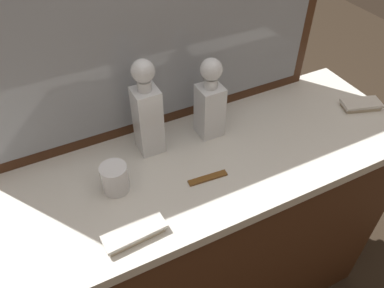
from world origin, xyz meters
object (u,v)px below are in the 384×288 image
Objects in this scene: crystal_decanter_rear at (147,116)px; tortoiseshell_comb at (208,178)px; silver_brush_rear at (135,233)px; crystal_decanter_center at (210,105)px; silver_brush_left at (361,105)px; crystal_tumbler_left at (115,179)px.

tortoiseshell_comb is (0.10, -0.19, -0.12)m from crystal_decanter_rear.
crystal_decanter_center is at bearing 37.17° from silver_brush_rear.
crystal_decanter_center reaches higher than silver_brush_rear.
crystal_decanter_rear is 2.62× the size of tortoiseshell_comb.
crystal_decanter_rear reaches higher than crystal_decanter_center.
silver_brush_left is (0.73, -0.14, -0.11)m from crystal_decanter_rear.
silver_brush_left is at bearing 9.24° from silver_brush_rear.
crystal_decanter_rear is 0.25m from tortoiseshell_comb.
silver_brush_rear reaches higher than tortoiseshell_comb.
crystal_tumbler_left is 0.52× the size of silver_brush_rear.
crystal_decanter_center is 0.55m from silver_brush_left.
crystal_tumbler_left is at bearing 161.57° from tortoiseshell_comb.
silver_brush_left is at bearing -10.55° from crystal_decanter_rear.
crystal_decanter_rear is 0.20m from crystal_decanter_center.
crystal_decanter_center is 1.65× the size of silver_brush_rear.
crystal_decanter_rear reaches higher than crystal_tumbler_left.
crystal_decanter_center is 3.18× the size of crystal_tumbler_left.
crystal_tumbler_left is at bearing 178.34° from silver_brush_left.
silver_brush_rear is 0.89m from silver_brush_left.
crystal_tumbler_left reaches higher than silver_brush_rear.
silver_brush_left is 0.63m from tortoiseshell_comb.
silver_brush_left is at bearing -1.66° from crystal_tumbler_left.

